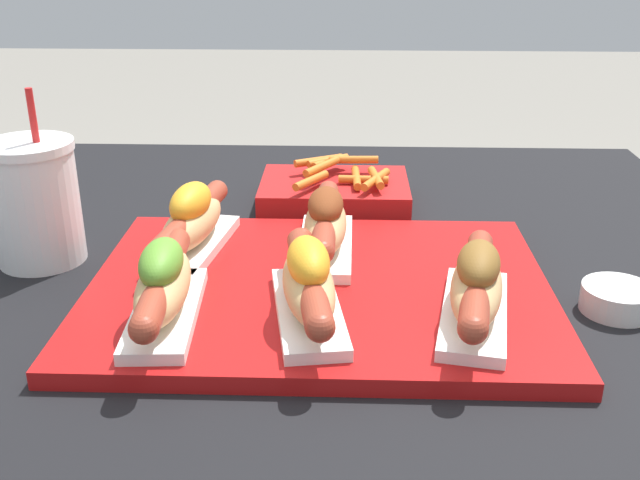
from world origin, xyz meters
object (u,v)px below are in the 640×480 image
(serving_tray, at_px, (319,290))
(hot_dog_4, at_px, (326,224))
(hot_dog_1, at_px, (308,284))
(fries_basket, at_px, (335,191))
(hot_dog_2, at_px, (476,287))
(drink_cup, at_px, (35,202))
(sauce_bowl, at_px, (618,298))
(hot_dog_0, at_px, (163,285))
(hot_dog_3, at_px, (192,222))

(serving_tray, height_order, hot_dog_4, hot_dog_4)
(hot_dog_1, xyz_separation_m, hot_dog_4, (0.01, 0.15, -0.00))
(serving_tray, bearing_deg, hot_dog_1, -95.80)
(fries_basket, bearing_deg, hot_dog_2, -68.90)
(hot_dog_4, distance_m, drink_cup, 0.33)
(serving_tray, relative_size, sauce_bowl, 6.56)
(hot_dog_1, xyz_separation_m, fries_basket, (0.02, 0.36, -0.03))
(hot_dog_1, relative_size, hot_dog_2, 1.01)
(serving_tray, distance_m, hot_dog_0, 0.17)
(hot_dog_4, xyz_separation_m, sauce_bowl, (0.30, -0.10, -0.04))
(hot_dog_4, xyz_separation_m, drink_cup, (-0.33, 0.00, 0.02))
(hot_dog_2, xyz_separation_m, hot_dog_4, (-0.15, 0.15, -0.00))
(serving_tray, xyz_separation_m, fries_basket, (0.01, 0.29, 0.01))
(serving_tray, height_order, drink_cup, drink_cup)
(hot_dog_1, height_order, hot_dog_3, hot_dog_3)
(hot_dog_2, bearing_deg, hot_dog_1, -179.75)
(sauce_bowl, bearing_deg, hot_dog_0, -172.04)
(hot_dog_2, distance_m, drink_cup, 0.51)
(hot_dog_0, relative_size, sauce_bowl, 2.88)
(serving_tray, bearing_deg, sauce_bowl, -3.61)
(hot_dog_2, xyz_separation_m, sauce_bowl, (0.16, 0.06, -0.04))
(sauce_bowl, height_order, drink_cup, drink_cup)
(sauce_bowl, xyz_separation_m, fries_basket, (-0.29, 0.31, 0.00))
(hot_dog_3, height_order, fries_basket, hot_dog_3)
(hot_dog_0, distance_m, drink_cup, 0.25)
(hot_dog_4, distance_m, sauce_bowl, 0.32)
(serving_tray, relative_size, hot_dog_3, 2.30)
(hot_dog_3, relative_size, drink_cup, 1.03)
(hot_dog_0, xyz_separation_m, drink_cup, (-0.19, 0.17, 0.02))
(serving_tray, distance_m, hot_dog_2, 0.17)
(drink_cup, bearing_deg, hot_dog_1, -26.40)
(hot_dog_4, relative_size, fries_basket, 1.03)
(hot_dog_1, relative_size, sauce_bowl, 2.85)
(hot_dog_1, xyz_separation_m, sauce_bowl, (0.31, 0.06, -0.04))
(hot_dog_3, bearing_deg, hot_dog_1, -47.46)
(hot_dog_4, bearing_deg, hot_dog_2, -46.44)
(hot_dog_2, bearing_deg, serving_tray, 153.73)
(hot_dog_3, distance_m, sauce_bowl, 0.47)
(hot_dog_1, bearing_deg, serving_tray, 84.20)
(serving_tray, bearing_deg, hot_dog_3, 152.20)
(hot_dog_0, relative_size, hot_dog_2, 1.01)
(hot_dog_0, xyz_separation_m, hot_dog_2, (0.30, 0.01, -0.00))
(sauce_bowl, bearing_deg, fries_basket, 133.95)
(serving_tray, xyz_separation_m, hot_dog_3, (-0.15, 0.08, 0.04))
(hot_dog_3, distance_m, hot_dog_4, 0.15)
(fries_basket, bearing_deg, hot_dog_3, -127.63)
(hot_dog_2, distance_m, hot_dog_3, 0.34)
(hot_dog_3, distance_m, drink_cup, 0.18)
(serving_tray, bearing_deg, fries_basket, 87.64)
(hot_dog_3, distance_m, fries_basket, 0.26)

